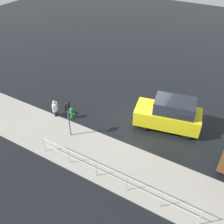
% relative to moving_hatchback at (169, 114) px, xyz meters
% --- Properties ---
extents(ground_plane, '(60.00, 60.00, 0.00)m').
position_rel_moving_hatchback_xyz_m(ground_plane, '(1.58, 0.02, -1.03)').
color(ground_plane, black).
extents(kerb_strip, '(24.00, 3.20, 0.04)m').
position_rel_moving_hatchback_xyz_m(kerb_strip, '(1.58, 4.22, -1.01)').
color(kerb_strip, gray).
rests_on(kerb_strip, ground).
extents(moving_hatchback, '(4.17, 2.48, 2.06)m').
position_rel_moving_hatchback_xyz_m(moving_hatchback, '(0.00, 0.00, 0.00)').
color(moving_hatchback, yellow).
rests_on(moving_hatchback, ground).
extents(fire_hydrant, '(0.42, 0.31, 0.80)m').
position_rel_moving_hatchback_xyz_m(fire_hydrant, '(5.71, 2.26, -0.63)').
color(fire_hydrant, '#197A2D').
rests_on(fire_hydrant, ground).
extents(pedestrian, '(0.35, 0.54, 1.22)m').
position_rel_moving_hatchback_xyz_m(pedestrian, '(6.74, 2.63, -0.34)').
color(pedestrian, silver).
rests_on(pedestrian, ground).
extents(metal_railing, '(8.57, 0.04, 1.05)m').
position_rel_moving_hatchback_xyz_m(metal_railing, '(0.92, 5.42, -0.31)').
color(metal_railing, '#B7BABF').
rests_on(metal_railing, ground).
extents(sign_post, '(0.07, 0.44, 2.40)m').
position_rel_moving_hatchback_xyz_m(sign_post, '(4.74, 3.65, 0.55)').
color(sign_post, '#4C4C51').
rests_on(sign_post, ground).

